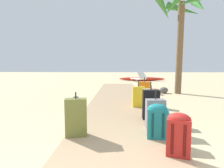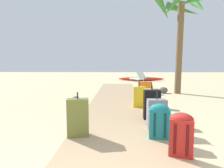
{
  "view_description": "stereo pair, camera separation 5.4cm",
  "coord_description": "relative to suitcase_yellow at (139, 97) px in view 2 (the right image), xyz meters",
  "views": [
    {
      "loc": [
        -0.04,
        -1.5,
        1.3
      ],
      "look_at": [
        -0.25,
        6.0,
        0.55
      ],
      "focal_mm": 30.11,
      "sensor_mm": 36.0,
      "label": 1
    },
    {
      "loc": [
        -0.09,
        -1.5,
        1.3
      ],
      "look_at": [
        -0.25,
        6.0,
        0.55
      ],
      "focal_mm": 30.11,
      "sensor_mm": 36.0,
      "label": 2
    }
  ],
  "objects": [
    {
      "name": "ground_plane",
      "position": [
        -0.59,
        0.38,
        -0.38
      ],
      "size": [
        60.0,
        60.0,
        0.0
      ],
      "primitive_type": "plane",
      "color": "#CCB789"
    },
    {
      "name": "boardwalk",
      "position": [
        -0.59,
        1.47,
        -0.34
      ],
      "size": [
        1.87,
        10.91,
        0.08
      ],
      "primitive_type": "cube",
      "color": "tan",
      "rests_on": "ground"
    },
    {
      "name": "suitcase_yellow",
      "position": [
        0.0,
        0.0,
        0.0
      ],
      "size": [
        0.35,
        0.21,
        0.79
      ],
      "color": "gold",
      "rests_on": "boardwalk"
    },
    {
      "name": "suitcase_black",
      "position": [
        0.13,
        -1.28,
        0.03
      ],
      "size": [
        0.37,
        0.2,
        0.77
      ],
      "color": "black",
      "rests_on": "boardwalk"
    },
    {
      "name": "backpack_red",
      "position": [
        0.2,
        -3.0,
        0.01
      ],
      "size": [
        0.36,
        0.31,
        0.58
      ],
      "color": "red",
      "rests_on": "boardwalk"
    },
    {
      "name": "suitcase_grey",
      "position": [
        0.12,
        -1.88,
        -0.02
      ],
      "size": [
        0.37,
        0.23,
        0.76
      ],
      "color": "slate",
      "rests_on": "boardwalk"
    },
    {
      "name": "suitcase_tan",
      "position": [
        0.24,
        -0.62,
        0.01
      ],
      "size": [
        0.4,
        0.31,
        0.79
      ],
      "color": "tan",
      "rests_on": "boardwalk"
    },
    {
      "name": "backpack_teal",
      "position": [
        0.05,
        -2.39,
        0.01
      ],
      "size": [
        0.36,
        0.27,
        0.58
      ],
      "color": "#197A7F",
      "rests_on": "boardwalk"
    },
    {
      "name": "suitcase_orange",
      "position": [
        0.23,
        0.47,
        0.06
      ],
      "size": [
        0.42,
        0.33,
        0.83
      ],
      "color": "orange",
      "rests_on": "boardwalk"
    },
    {
      "name": "suitcase_olive",
      "position": [
        -1.33,
        -2.35,
        0.03
      ],
      "size": [
        0.39,
        0.25,
        0.76
      ],
      "color": "olive",
      "rests_on": "boardwalk"
    },
    {
      "name": "palm_tree_near_right",
      "position": [
        2.22,
        3.2,
        3.04
      ],
      "size": [
        2.37,
        2.28,
        4.44
      ],
      "color": "brown",
      "rests_on": "ground"
    },
    {
      "name": "lounge_chair",
      "position": [
        1.03,
        9.1,
        -0.05
      ],
      "size": [
        1.19,
        1.67,
        0.77
      ],
      "color": "white",
      "rests_on": "ground"
    },
    {
      "name": "kayak",
      "position": [
        1.44,
        10.42,
        -0.22
      ],
      "size": [
        3.86,
        0.83,
        0.33
      ],
      "color": "red",
      "rests_on": "ground"
    },
    {
      "name": "rock_right_near",
      "position": [
        1.19,
        2.83,
        -0.28
      ],
      "size": [
        0.3,
        0.38,
        0.2
      ],
      "primitive_type": "ellipsoid",
      "rotation": [
        0.0,
        0.0,
        1.67
      ],
      "color": "#5B5651",
      "rests_on": "ground"
    },
    {
      "name": "rock_right_mid",
      "position": [
        1.55,
        3.28,
        -0.23
      ],
      "size": [
        0.53,
        0.53,
        0.29
      ],
      "primitive_type": "ellipsoid",
      "rotation": [
        0.0,
        0.0,
        0.47
      ],
      "color": "#5B5651",
      "rests_on": "ground"
    },
    {
      "name": "rock_left_far",
      "position": [
        -2.16,
        1.3,
        -0.29
      ],
      "size": [
        0.31,
        0.32,
        0.17
      ],
      "primitive_type": "ellipsoid",
      "rotation": [
        0.0,
        0.0,
        0.22
      ],
      "color": "#5B5651",
      "rests_on": "ground"
    }
  ]
}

